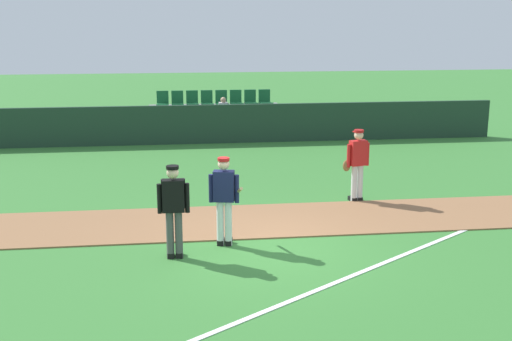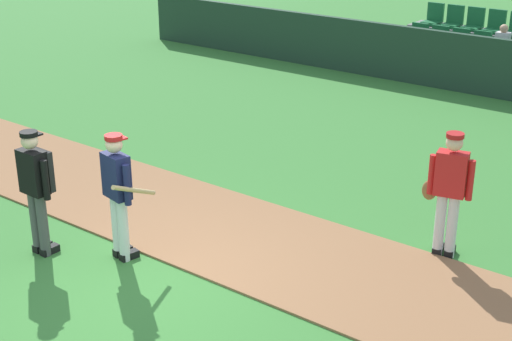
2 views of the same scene
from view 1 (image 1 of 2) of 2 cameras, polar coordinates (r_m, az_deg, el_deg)
ground_plane at (r=12.66m, az=0.00°, el=-6.87°), size 80.00×80.00×0.00m
infield_dirt_path at (r=14.26m, az=-0.86°, el=-4.44°), size 28.00×2.38×0.03m
foul_line_chalk at (r=12.91m, az=13.72°, el=-6.84°), size 9.88×6.97×0.01m
dugout_fence at (r=22.93m, az=-3.37°, el=4.09°), size 20.00×0.16×1.36m
stadium_bleachers at (r=24.38m, az=-3.59°, el=4.19°), size 5.00×2.10×1.65m
batter_navy_jersey at (r=12.58m, az=-2.79°, el=-2.39°), size 0.62×0.80×1.76m
umpire_home_plate at (r=12.01m, az=-7.23°, el=-3.10°), size 0.59×0.31×1.76m
runner_red_jersey at (r=15.75m, az=8.85°, el=0.69°), size 0.67×0.37×1.76m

